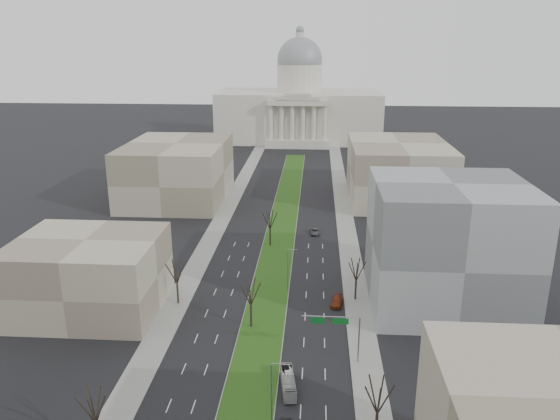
% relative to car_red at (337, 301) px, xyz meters
% --- Properties ---
extents(ground, '(600.00, 600.00, 0.00)m').
position_rel_car_red_xyz_m(ground, '(-13.50, 30.42, -0.71)').
color(ground, black).
rests_on(ground, ground).
extents(median, '(8.00, 222.03, 0.20)m').
position_rel_car_red_xyz_m(median, '(-13.50, 29.41, -0.61)').
color(median, '#999993').
rests_on(median, ground).
extents(sidewalk_left, '(5.00, 330.00, 0.15)m').
position_rel_car_red_xyz_m(sidewalk_left, '(-31.00, 5.42, -0.64)').
color(sidewalk_left, gray).
rests_on(sidewalk_left, ground).
extents(sidewalk_right, '(5.00, 330.00, 0.15)m').
position_rel_car_red_xyz_m(sidewalk_right, '(4.00, 5.42, -0.64)').
color(sidewalk_right, gray).
rests_on(sidewalk_right, ground).
extents(capitol, '(80.00, 46.00, 55.00)m').
position_rel_car_red_xyz_m(capitol, '(-13.50, 180.01, 15.59)').
color(capitol, beige).
rests_on(capitol, ground).
extents(building_beige_left, '(26.00, 22.00, 14.00)m').
position_rel_car_red_xyz_m(building_beige_left, '(-46.50, -4.58, 6.29)').
color(building_beige_left, gray).
rests_on(building_beige_left, ground).
extents(building_grey_right, '(28.00, 26.00, 24.00)m').
position_rel_car_red_xyz_m(building_grey_right, '(20.50, 2.42, 11.29)').
color(building_grey_right, slate).
rests_on(building_grey_right, ground).
extents(building_far_left, '(30.00, 40.00, 18.00)m').
position_rel_car_red_xyz_m(building_far_left, '(-48.50, 70.42, 8.29)').
color(building_far_left, gray).
rests_on(building_far_left, ground).
extents(building_far_right, '(30.00, 40.00, 18.00)m').
position_rel_car_red_xyz_m(building_far_right, '(21.50, 75.42, 8.29)').
color(building_far_right, gray).
rests_on(building_far_right, ground).
extents(tree_left_mid, '(5.40, 5.40, 9.72)m').
position_rel_car_red_xyz_m(tree_left_mid, '(-30.70, -41.58, 6.29)').
color(tree_left_mid, black).
rests_on(tree_left_mid, ground).
extents(tree_left_far, '(5.28, 5.28, 9.50)m').
position_rel_car_red_xyz_m(tree_left_far, '(-30.70, -1.58, 6.13)').
color(tree_left_far, black).
rests_on(tree_left_far, ground).
extents(tree_right_mid, '(5.52, 5.52, 9.94)m').
position_rel_car_red_xyz_m(tree_right_mid, '(3.70, -37.58, 6.44)').
color(tree_right_mid, black).
rests_on(tree_right_mid, ground).
extents(tree_right_far, '(5.04, 5.04, 9.07)m').
position_rel_car_red_xyz_m(tree_right_far, '(3.70, 2.42, 5.82)').
color(tree_right_far, black).
rests_on(tree_right_far, ground).
extents(tree_median_b, '(5.40, 5.40, 9.72)m').
position_rel_car_red_xyz_m(tree_median_b, '(-15.50, -9.58, 6.29)').
color(tree_median_b, black).
rests_on(tree_median_b, ground).
extents(tree_median_c, '(5.40, 5.40, 9.72)m').
position_rel_car_red_xyz_m(tree_median_c, '(-15.50, 30.42, 6.29)').
color(tree_median_c, black).
rests_on(tree_median_c, ground).
extents(streetlamp_median_b, '(1.90, 0.20, 9.16)m').
position_rel_car_red_xyz_m(streetlamp_median_b, '(-9.74, -34.58, 4.10)').
color(streetlamp_median_b, gray).
rests_on(streetlamp_median_b, ground).
extents(streetlamp_median_c, '(1.90, 0.20, 9.16)m').
position_rel_car_red_xyz_m(streetlamp_median_c, '(-9.74, 5.42, 4.10)').
color(streetlamp_median_c, gray).
rests_on(streetlamp_median_c, ground).
extents(mast_arm_signs, '(9.12, 0.24, 8.09)m').
position_rel_car_red_xyz_m(mast_arm_signs, '(-0.01, -19.55, 5.40)').
color(mast_arm_signs, gray).
rests_on(mast_arm_signs, ground).
extents(car_red, '(2.79, 5.17, 1.42)m').
position_rel_car_red_xyz_m(car_red, '(0.00, 0.00, 0.00)').
color(car_red, maroon).
rests_on(car_red, ground).
extents(car_grey_far, '(2.58, 4.95, 1.33)m').
position_rel_car_red_xyz_m(car_grey_far, '(-4.50, 39.90, -0.05)').
color(car_grey_far, '#4A4B51').
rests_on(car_grey_far, ground).
extents(box_van, '(2.93, 8.09, 2.20)m').
position_rel_car_red_xyz_m(box_van, '(-8.00, -27.05, 0.39)').
color(box_van, silver).
rests_on(box_van, ground).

